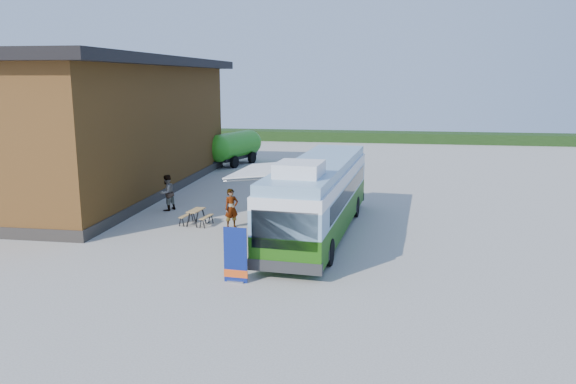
% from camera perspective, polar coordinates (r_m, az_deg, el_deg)
% --- Properties ---
extents(ground, '(100.00, 100.00, 0.00)m').
position_cam_1_polar(ground, '(21.21, -4.47, -5.99)').
color(ground, '#BCB7AD').
rests_on(ground, ground).
extents(barn, '(9.60, 21.20, 7.50)m').
position_cam_1_polar(barn, '(33.49, -18.23, 6.19)').
color(barn, brown).
rests_on(barn, ground).
extents(hedge, '(40.00, 3.00, 1.00)m').
position_cam_1_polar(hedge, '(58.02, 12.31, 5.45)').
color(hedge, '#264419').
rests_on(hedge, ground).
extents(bus, '(3.42, 11.69, 3.54)m').
position_cam_1_polar(bus, '(22.94, 3.15, -0.26)').
color(bus, '#2E7213').
rests_on(bus, ground).
extents(awning, '(2.85, 4.21, 0.51)m').
position_cam_1_polar(awning, '(23.50, -1.86, 2.24)').
color(awning, white).
rests_on(awning, ground).
extents(banner, '(0.78, 0.23, 1.80)m').
position_cam_1_polar(banner, '(17.86, -5.36, -6.90)').
color(banner, navy).
rests_on(banner, ground).
extents(picnic_table, '(1.34, 1.23, 0.69)m').
position_cam_1_polar(picnic_table, '(25.00, -9.32, -2.17)').
color(picnic_table, tan).
rests_on(picnic_table, ground).
extents(person_a, '(0.74, 0.71, 1.71)m').
position_cam_1_polar(person_a, '(24.28, -5.77, -1.66)').
color(person_a, '#999999').
rests_on(person_a, ground).
extents(person_b, '(0.96, 1.05, 1.76)m').
position_cam_1_polar(person_b, '(27.93, -12.19, -0.07)').
color(person_b, '#999999').
rests_on(person_b, ground).
extents(slurry_tanker, '(3.17, 6.38, 2.43)m').
position_cam_1_polar(slurry_tanker, '(41.91, -5.47, 4.66)').
color(slurry_tanker, green).
rests_on(slurry_tanker, ground).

